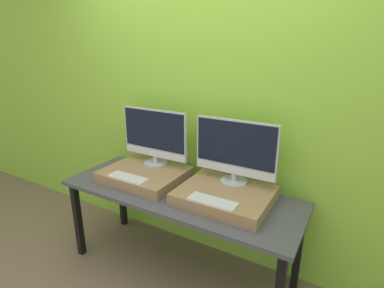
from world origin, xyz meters
The scene contains 8 objects.
wall_back centered at (0.00, 0.73, 1.30)m, with size 8.00×0.04×2.60m.
workbench centered at (0.00, 0.33, 0.63)m, with size 1.81×0.66×0.70m.
wooden_riser_left centered at (-0.35, 0.37, 0.74)m, with size 0.63×0.52×0.08m.
monitor_left centered at (-0.35, 0.52, 1.03)m, with size 0.61×0.20×0.47m.
keyboard_left centered at (-0.35, 0.18, 0.79)m, with size 0.32×0.11×0.01m.
wooden_riser_right centered at (0.35, 0.37, 0.74)m, with size 0.63×0.52×0.08m.
monitor_right centered at (0.35, 0.52, 1.03)m, with size 0.61×0.20×0.47m.
keyboard_right centered at (0.35, 0.18, 0.79)m, with size 0.32×0.11×0.01m.
Camera 1 is at (1.10, -1.35, 1.73)m, focal length 28.00 mm.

